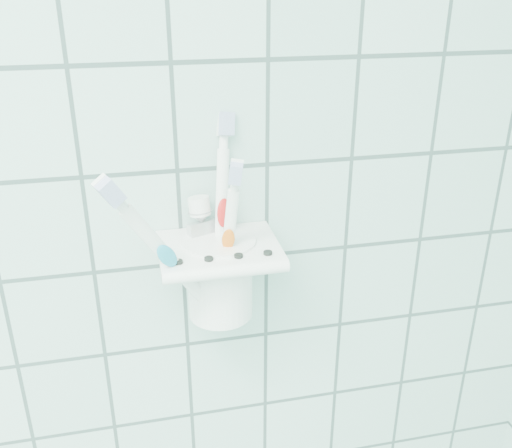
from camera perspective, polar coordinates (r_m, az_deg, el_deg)
The scene contains 6 objects.
holder_bracket at distance 0.62m, azimuth -3.76°, elevation -2.71°, with size 0.13×0.10×0.04m.
cup at distance 0.63m, azimuth -3.65°, elevation -5.01°, with size 0.08×0.08×0.09m.
toothbrush_pink at distance 0.59m, azimuth -4.38°, elevation 0.36°, with size 0.10×0.07×0.21m.
toothbrush_blue at distance 0.59m, azimuth -4.06°, elevation 0.18°, with size 0.04×0.07×0.22m.
toothbrush_orange at distance 0.62m, azimuth -3.69°, elevation -0.26°, with size 0.03×0.05×0.19m.
toothpaste_tube at distance 0.62m, azimuth -4.52°, elevation -2.28°, with size 0.04×0.04×0.13m.
Camera 1 is at (0.56, 0.61, 1.57)m, focal length 40.00 mm.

